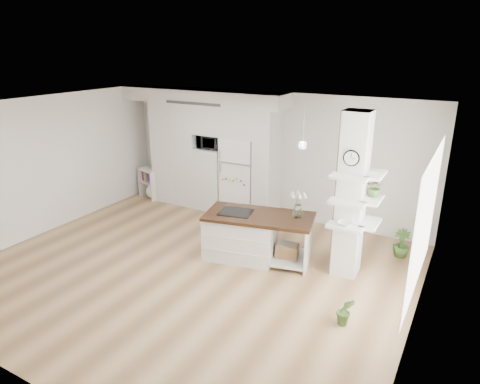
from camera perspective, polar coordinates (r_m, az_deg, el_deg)
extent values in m
cube|color=tan|center=(7.42, -6.56, -10.23)|extent=(7.00, 6.00, 0.01)
cube|color=white|center=(6.55, -7.45, 10.87)|extent=(7.00, 6.00, 0.04)
cube|color=silver|center=(9.34, 3.97, 4.96)|extent=(7.00, 0.04, 2.70)
cube|color=silver|center=(5.00, -28.01, -10.26)|extent=(7.00, 0.04, 2.70)
cube|color=silver|center=(9.31, -24.68, 3.20)|extent=(0.04, 6.00, 2.70)
cube|color=silver|center=(5.67, 23.10, -6.10)|extent=(0.04, 6.00, 2.70)
cube|color=silver|center=(10.23, -8.07, 5.20)|extent=(1.20, 0.65, 2.40)
cube|color=silver|center=(9.84, -3.65, 1.84)|extent=(0.65, 0.65, 1.42)
cube|color=silver|center=(9.53, -3.82, 9.70)|extent=(0.65, 0.65, 0.65)
cube|color=silver|center=(9.15, 0.17, 9.35)|extent=(0.85, 0.65, 0.65)
cube|color=silver|center=(9.05, 3.62, 3.54)|extent=(0.40, 0.65, 2.40)
cube|color=silver|center=(9.57, -5.12, 12.58)|extent=(4.00, 0.70, 0.30)
cube|color=#262626|center=(9.31, -6.31, 11.68)|extent=(1.40, 0.04, 0.06)
cube|color=white|center=(9.43, 0.19, 2.15)|extent=(0.78, 0.66, 1.75)
cube|color=#B2B2B7|center=(9.04, -0.87, 3.82)|extent=(0.78, 0.01, 0.03)
cube|color=silver|center=(6.96, 14.64, -0.58)|extent=(0.40, 0.40, 2.70)
cube|color=tan|center=(7.01, 12.99, -0.30)|extent=(0.02, 0.40, 2.70)
cube|color=tan|center=(7.15, 15.09, -0.09)|extent=(0.40, 0.02, 2.70)
cylinder|color=black|center=(6.58, 14.64, 4.41)|extent=(0.25, 0.03, 0.25)
cylinder|color=white|center=(6.56, 14.60, 4.38)|extent=(0.21, 0.01, 0.21)
plane|color=white|center=(5.89, 23.48, -3.62)|extent=(0.00, 2.40, 2.40)
cylinder|color=white|center=(5.96, 6.95, 4.40)|extent=(0.12, 0.12, 0.10)
cube|color=silver|center=(7.63, 0.13, -5.92)|extent=(1.35, 1.04, 0.78)
cube|color=silver|center=(7.58, 6.62, -8.68)|extent=(0.81, 0.91, 0.04)
cube|color=silver|center=(7.41, 9.09, -6.98)|extent=(0.20, 0.78, 0.78)
cube|color=#3A2111|center=(7.39, 2.56, -3.27)|extent=(2.01, 1.27, 0.06)
cube|color=black|center=(7.48, -0.55, -2.69)|extent=(0.65, 0.58, 0.01)
cube|color=olive|center=(7.53, 6.31, -7.72)|extent=(0.42, 0.35, 0.23)
cylinder|color=white|center=(7.30, 7.72, -2.54)|extent=(0.12, 0.12, 0.22)
cube|color=silver|center=(11.06, -12.59, 1.48)|extent=(0.14, 0.35, 0.73)
cube|color=silver|center=(10.58, -10.99, 0.79)|extent=(0.14, 0.35, 0.73)
cube|color=silver|center=(10.72, -11.93, 2.91)|extent=(0.69, 0.53, 0.03)
cube|color=silver|center=(10.81, -11.82, 1.30)|extent=(0.66, 0.52, 0.03)
sphere|color=white|center=(10.81, -11.51, 0.10)|extent=(0.35, 0.35, 0.35)
imported|color=#3B6327|center=(6.14, 13.86, -15.14)|extent=(0.28, 0.25, 0.43)
imported|color=#3B6327|center=(8.22, 20.74, -6.41)|extent=(0.32, 0.32, 0.51)
imported|color=#2D2D2D|center=(9.58, -3.92, 6.68)|extent=(0.54, 0.37, 0.30)
imported|color=#3B6327|center=(6.93, 17.60, 0.59)|extent=(0.27, 0.23, 0.30)
imported|color=white|center=(6.81, 13.72, -4.08)|extent=(0.22, 0.22, 0.05)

